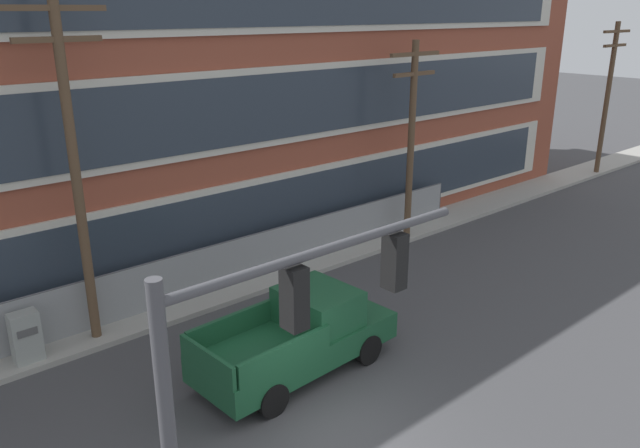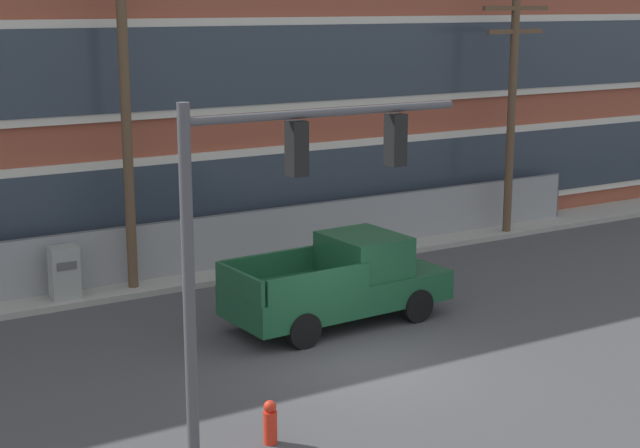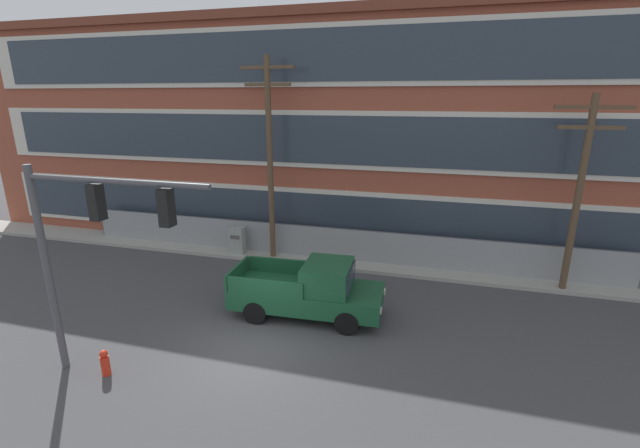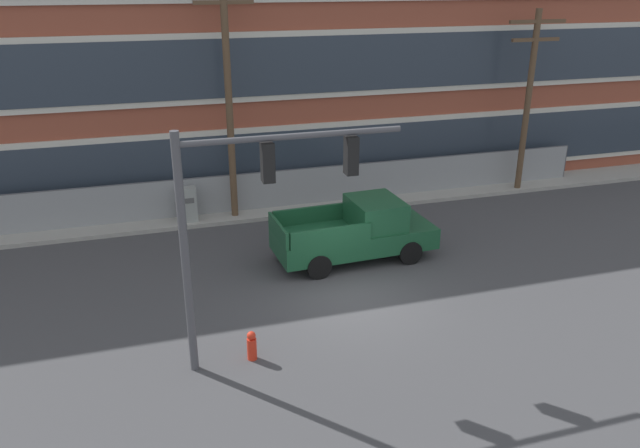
% 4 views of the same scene
% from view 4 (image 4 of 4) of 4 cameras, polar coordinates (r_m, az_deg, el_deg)
% --- Properties ---
extents(ground_plane, '(160.00, 160.00, 0.00)m').
position_cam_4_polar(ground_plane, '(18.49, 3.10, -6.99)').
color(ground_plane, '#424244').
extents(sidewalk_building_side, '(80.00, 1.84, 0.16)m').
position_cam_4_polar(sidewalk_building_side, '(25.35, -2.94, 1.45)').
color(sidewalk_building_side, '#9E9B93').
rests_on(sidewalk_building_side, ground).
extents(brick_mill_building, '(43.98, 11.95, 11.28)m').
position_cam_4_polar(brick_mill_building, '(30.75, -3.03, 15.76)').
color(brick_mill_building, brown).
rests_on(brick_mill_building, ground).
extents(chain_link_fence, '(25.65, 0.06, 1.68)m').
position_cam_4_polar(chain_link_fence, '(25.30, -2.14, 3.29)').
color(chain_link_fence, gray).
rests_on(chain_link_fence, ground).
extents(traffic_signal_mast, '(5.22, 0.43, 5.89)m').
position_cam_4_polar(traffic_signal_mast, '(14.12, -6.57, 2.08)').
color(traffic_signal_mast, '#4C4C51').
rests_on(traffic_signal_mast, ground).
extents(pickup_truck_dark_green, '(5.45, 2.38, 2.03)m').
position_cam_4_polar(pickup_truck_dark_green, '(20.75, 3.48, -0.72)').
color(pickup_truck_dark_green, '#194C2D').
rests_on(pickup_truck_dark_green, ground).
extents(utility_pole_near_corner, '(2.46, 0.26, 9.22)m').
position_cam_4_polar(utility_pole_near_corner, '(23.32, -8.39, 12.19)').
color(utility_pole_near_corner, brown).
rests_on(utility_pole_near_corner, ground).
extents(utility_pole_midblock, '(2.55, 0.26, 7.66)m').
position_cam_4_polar(utility_pole_midblock, '(27.95, 18.56, 11.23)').
color(utility_pole_midblock, brown).
rests_on(utility_pole_midblock, ground).
extents(electrical_cabinet, '(0.70, 0.49, 1.49)m').
position_cam_4_polar(electrical_cabinet, '(24.13, -12.03, 1.59)').
color(electrical_cabinet, '#939993').
rests_on(electrical_cabinet, ground).
extents(fire_hydrant, '(0.24, 0.24, 0.78)m').
position_cam_4_polar(fire_hydrant, '(15.79, -6.26, -11.00)').
color(fire_hydrant, red).
rests_on(fire_hydrant, ground).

